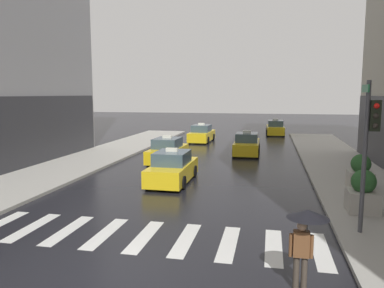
# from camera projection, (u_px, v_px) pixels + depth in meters

# --- Properties ---
(ground_plane) EXTENTS (160.00, 160.00, 0.00)m
(ground_plane) POSITION_uv_depth(u_px,v_px,m) (104.00, 282.00, 9.07)
(ground_plane) COLOR black
(crosswalk_markings) EXTENTS (11.30, 2.80, 0.01)m
(crosswalk_markings) POSITION_uv_depth(u_px,v_px,m) (145.00, 236.00, 11.98)
(crosswalk_markings) COLOR silver
(crosswalk_markings) RESTS_ON ground
(traffic_light_pole) EXTENTS (0.44, 0.84, 4.80)m
(traffic_light_pole) POSITION_uv_depth(u_px,v_px,m) (369.00, 136.00, 11.52)
(traffic_light_pole) COLOR #47474C
(traffic_light_pole) RESTS_ON curb_right
(taxi_lead) EXTENTS (1.94, 4.54, 1.80)m
(taxi_lead) POSITION_uv_depth(u_px,v_px,m) (172.00, 168.00, 19.24)
(taxi_lead) COLOR yellow
(taxi_lead) RESTS_ON ground
(taxi_second) EXTENTS (1.99, 4.57, 1.80)m
(taxi_second) POSITION_uv_depth(u_px,v_px,m) (168.00, 151.00, 25.00)
(taxi_second) COLOR yellow
(taxi_second) RESTS_ON ground
(taxi_third) EXTENTS (1.97, 4.56, 1.80)m
(taxi_third) POSITION_uv_depth(u_px,v_px,m) (247.00, 145.00, 28.22)
(taxi_third) COLOR yellow
(taxi_third) RESTS_ON ground
(taxi_fourth) EXTENTS (2.05, 4.59, 1.80)m
(taxi_fourth) POSITION_uv_depth(u_px,v_px,m) (202.00, 134.00, 35.58)
(taxi_fourth) COLOR yellow
(taxi_fourth) RESTS_ON ground
(taxi_fifth) EXTENTS (2.05, 4.59, 1.80)m
(taxi_fifth) POSITION_uv_depth(u_px,v_px,m) (275.00, 128.00, 41.59)
(taxi_fifth) COLOR yellow
(taxi_fifth) RESTS_ON ground
(pedestrian_with_umbrella) EXTENTS (0.96, 0.96, 1.94)m
(pedestrian_with_umbrella) POSITION_uv_depth(u_px,v_px,m) (305.00, 227.00, 8.51)
(pedestrian_with_umbrella) COLOR #473D33
(pedestrian_with_umbrella) RESTS_ON ground
(planter_near_corner) EXTENTS (1.10, 1.10, 1.60)m
(planter_near_corner) POSITION_uv_depth(u_px,v_px,m) (363.00, 193.00, 13.94)
(planter_near_corner) COLOR #A8A399
(planter_near_corner) RESTS_ON curb_right
(planter_mid_block) EXTENTS (1.10, 1.10, 1.60)m
(planter_mid_block) POSITION_uv_depth(u_px,v_px,m) (360.00, 173.00, 17.47)
(planter_mid_block) COLOR #A8A399
(planter_mid_block) RESTS_ON curb_right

